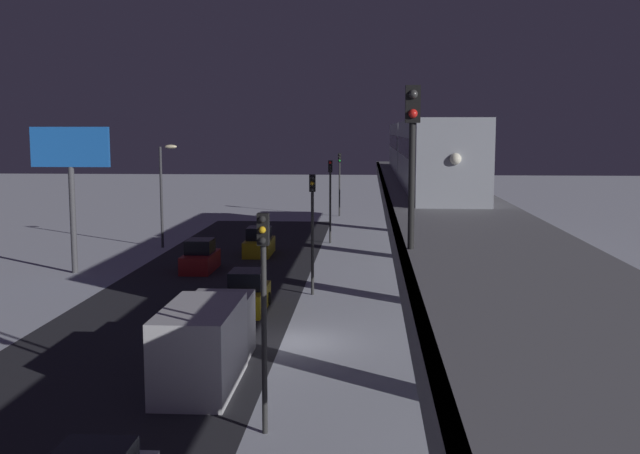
{
  "coord_description": "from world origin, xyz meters",
  "views": [
    {
      "loc": [
        -3.03,
        30.66,
        8.69
      ],
      "look_at": [
        0.02,
        -17.56,
        2.58
      ],
      "focal_mm": 42.95,
      "sensor_mm": 36.0,
      "label": 1
    }
  ],
  "objects_px": {
    "traffic_light_distant": "(340,175)",
    "subway_train": "(422,149)",
    "traffic_light_mid": "(312,216)",
    "traffic_light_near": "(264,291)",
    "rail_signal": "(412,138)",
    "sedan_yellow": "(247,295)",
    "sedan_red": "(200,258)",
    "sedan_yellow_2": "(259,244)",
    "traffic_light_far": "(330,189)",
    "box_truck": "(207,341)",
    "commercial_billboard": "(71,161)"
  },
  "relations": [
    {
      "from": "traffic_light_distant",
      "to": "subway_train",
      "type": "bearing_deg",
      "value": 101.43
    },
    {
      "from": "traffic_light_mid",
      "to": "traffic_light_distant",
      "type": "distance_m",
      "value": 37.64
    },
    {
      "from": "subway_train",
      "to": "traffic_light_near",
      "type": "relative_size",
      "value": 5.76
    },
    {
      "from": "rail_signal",
      "to": "sedan_yellow",
      "type": "relative_size",
      "value": 0.99
    },
    {
      "from": "sedan_yellow",
      "to": "traffic_light_distant",
      "type": "height_order",
      "value": "traffic_light_distant"
    },
    {
      "from": "sedan_red",
      "to": "traffic_light_mid",
      "type": "relative_size",
      "value": 0.63
    },
    {
      "from": "subway_train",
      "to": "traffic_light_distant",
      "type": "bearing_deg",
      "value": -78.57
    },
    {
      "from": "sedan_yellow_2",
      "to": "traffic_light_far",
      "type": "relative_size",
      "value": 0.63
    },
    {
      "from": "rail_signal",
      "to": "traffic_light_far",
      "type": "bearing_deg",
      "value": -84.29
    },
    {
      "from": "subway_train",
      "to": "rail_signal",
      "type": "bearing_deg",
      "value": 85.62
    },
    {
      "from": "sedan_red",
      "to": "traffic_light_far",
      "type": "height_order",
      "value": "traffic_light_far"
    },
    {
      "from": "sedan_red",
      "to": "box_truck",
      "type": "relative_size",
      "value": 0.55
    },
    {
      "from": "rail_signal",
      "to": "traffic_light_distant",
      "type": "height_order",
      "value": "rail_signal"
    },
    {
      "from": "sedan_yellow_2",
      "to": "traffic_light_mid",
      "type": "distance_m",
      "value": 14.07
    },
    {
      "from": "box_truck",
      "to": "traffic_light_distant",
      "type": "height_order",
      "value": "traffic_light_distant"
    },
    {
      "from": "traffic_light_near",
      "to": "traffic_light_far",
      "type": "bearing_deg",
      "value": -90.0
    },
    {
      "from": "subway_train",
      "to": "traffic_light_mid",
      "type": "distance_m",
      "value": 10.06
    },
    {
      "from": "traffic_light_far",
      "to": "traffic_light_distant",
      "type": "distance_m",
      "value": 18.82
    },
    {
      "from": "traffic_light_mid",
      "to": "commercial_billboard",
      "type": "height_order",
      "value": "commercial_billboard"
    },
    {
      "from": "subway_train",
      "to": "commercial_billboard",
      "type": "xyz_separation_m",
      "value": [
        21.17,
        1.88,
        -0.72
      ]
    },
    {
      "from": "rail_signal",
      "to": "traffic_light_near",
      "type": "xyz_separation_m",
      "value": [
        3.98,
        -2.2,
        -4.3
      ]
    },
    {
      "from": "sedan_red",
      "to": "traffic_light_mid",
      "type": "xyz_separation_m",
      "value": [
        -7.5,
        6.59,
        3.4
      ]
    },
    {
      "from": "sedan_red",
      "to": "traffic_light_near",
      "type": "height_order",
      "value": "traffic_light_near"
    },
    {
      "from": "sedan_red",
      "to": "subway_train",
      "type": "bearing_deg",
      "value": -177.32
    },
    {
      "from": "traffic_light_mid",
      "to": "sedan_yellow",
      "type": "bearing_deg",
      "value": 52.49
    },
    {
      "from": "box_truck",
      "to": "commercial_billboard",
      "type": "bearing_deg",
      "value": -57.5
    },
    {
      "from": "traffic_light_near",
      "to": "commercial_billboard",
      "type": "height_order",
      "value": "commercial_billboard"
    },
    {
      "from": "sedan_yellow_2",
      "to": "box_truck",
      "type": "height_order",
      "value": "box_truck"
    },
    {
      "from": "sedan_yellow",
      "to": "sedan_yellow_2",
      "type": "height_order",
      "value": "same"
    },
    {
      "from": "sedan_red",
      "to": "traffic_light_far",
      "type": "distance_m",
      "value": 14.75
    },
    {
      "from": "rail_signal",
      "to": "box_truck",
      "type": "bearing_deg",
      "value": -46.41
    },
    {
      "from": "sedan_yellow_2",
      "to": "traffic_light_far",
      "type": "xyz_separation_m",
      "value": [
        -4.7,
        -6.0,
        3.4
      ]
    },
    {
      "from": "rail_signal",
      "to": "traffic_light_far",
      "type": "height_order",
      "value": "rail_signal"
    },
    {
      "from": "subway_train",
      "to": "commercial_billboard",
      "type": "relative_size",
      "value": 4.14
    },
    {
      "from": "subway_train",
      "to": "traffic_light_far",
      "type": "xyz_separation_m",
      "value": [
        6.15,
        -11.6,
        -3.35
      ]
    },
    {
      "from": "sedan_yellow_2",
      "to": "sedan_red",
      "type": "bearing_deg",
      "value": -114.17
    },
    {
      "from": "sedan_yellow_2",
      "to": "traffic_light_near",
      "type": "bearing_deg",
      "value": -81.55
    },
    {
      "from": "sedan_yellow",
      "to": "traffic_light_near",
      "type": "xyz_separation_m",
      "value": [
        -2.9,
        15.04,
        3.41
      ]
    },
    {
      "from": "subway_train",
      "to": "traffic_light_mid",
      "type": "relative_size",
      "value": 5.76
    },
    {
      "from": "subway_train",
      "to": "traffic_light_far",
      "type": "height_order",
      "value": "subway_train"
    },
    {
      "from": "subway_train",
      "to": "commercial_billboard",
      "type": "height_order",
      "value": "subway_train"
    },
    {
      "from": "sedan_yellow",
      "to": "commercial_billboard",
      "type": "distance_m",
      "value": 16.33
    },
    {
      "from": "subway_train",
      "to": "sedan_yellow",
      "type": "relative_size",
      "value": 9.12
    },
    {
      "from": "box_truck",
      "to": "traffic_light_mid",
      "type": "bearing_deg",
      "value": -100.91
    },
    {
      "from": "rail_signal",
      "to": "sedan_yellow_2",
      "type": "height_order",
      "value": "rail_signal"
    },
    {
      "from": "traffic_light_near",
      "to": "box_truck",
      "type": "bearing_deg",
      "value": -60.74
    },
    {
      "from": "traffic_light_mid",
      "to": "traffic_light_distant",
      "type": "bearing_deg",
      "value": -90.0
    },
    {
      "from": "commercial_billboard",
      "to": "traffic_light_mid",
      "type": "bearing_deg",
      "value": 160.42
    },
    {
      "from": "traffic_light_mid",
      "to": "commercial_billboard",
      "type": "distance_m",
      "value": 16.16
    },
    {
      "from": "sedan_red",
      "to": "traffic_light_mid",
      "type": "bearing_deg",
      "value": 138.72
    }
  ]
}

